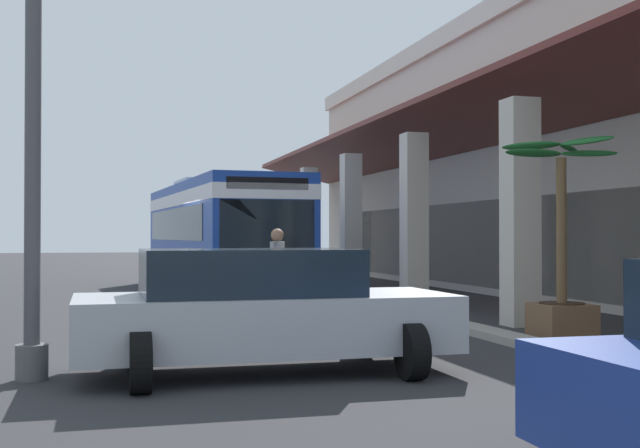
{
  "coord_description": "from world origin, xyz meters",
  "views": [
    {
      "loc": [
        20.89,
        -3.18,
        1.63
      ],
      "look_at": [
        0.91,
        2.16,
        1.92
      ],
      "focal_mm": 45.92,
      "sensor_mm": 36.0,
      "label": 1
    }
  ],
  "objects_px": {
    "transit_bus": "(218,228)",
    "pedestrian": "(277,270)",
    "parked_sedan_silver": "(261,310)",
    "lot_light_pole": "(33,33)",
    "potted_palm": "(562,287)"
  },
  "relations": [
    {
      "from": "transit_bus",
      "to": "pedestrian",
      "type": "bearing_deg",
      "value": -1.28
    },
    {
      "from": "pedestrian",
      "to": "potted_palm",
      "type": "height_order",
      "value": "potted_palm"
    },
    {
      "from": "pedestrian",
      "to": "potted_palm",
      "type": "relative_size",
      "value": 0.56
    },
    {
      "from": "transit_bus",
      "to": "potted_palm",
      "type": "relative_size",
      "value": 3.6
    },
    {
      "from": "parked_sedan_silver",
      "to": "lot_light_pole",
      "type": "distance_m",
      "value": 4.1
    },
    {
      "from": "transit_bus",
      "to": "lot_light_pole",
      "type": "bearing_deg",
      "value": -16.04
    },
    {
      "from": "transit_bus",
      "to": "pedestrian",
      "type": "height_order",
      "value": "transit_bus"
    },
    {
      "from": "lot_light_pole",
      "to": "potted_palm",
      "type": "bearing_deg",
      "value": 102.14
    },
    {
      "from": "transit_bus",
      "to": "pedestrian",
      "type": "xyz_separation_m",
      "value": [
        9.3,
        -0.21,
        -0.86
      ]
    },
    {
      "from": "transit_bus",
      "to": "pedestrian",
      "type": "distance_m",
      "value": 9.35
    },
    {
      "from": "parked_sedan_silver",
      "to": "pedestrian",
      "type": "distance_m",
      "value": 5.16
    },
    {
      "from": "parked_sedan_silver",
      "to": "potted_palm",
      "type": "xyz_separation_m",
      "value": [
        -1.9,
        5.16,
        0.07
      ]
    },
    {
      "from": "lot_light_pole",
      "to": "transit_bus",
      "type": "bearing_deg",
      "value": 163.96
    },
    {
      "from": "pedestrian",
      "to": "lot_light_pole",
      "type": "height_order",
      "value": "lot_light_pole"
    },
    {
      "from": "parked_sedan_silver",
      "to": "lot_light_pole",
      "type": "height_order",
      "value": "lot_light_pole"
    }
  ]
}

